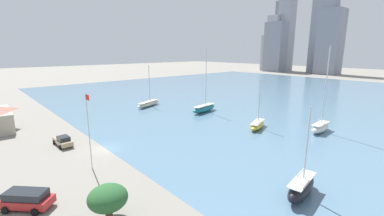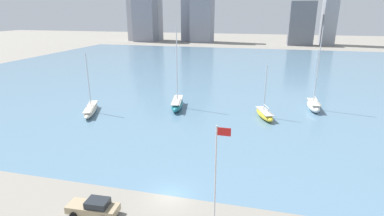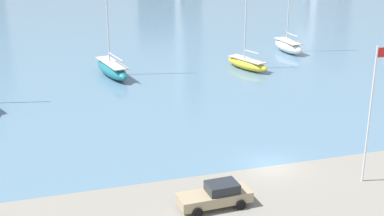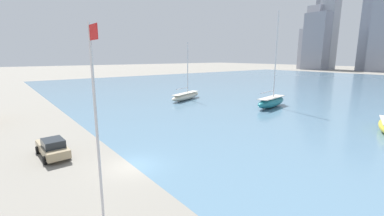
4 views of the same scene
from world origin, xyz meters
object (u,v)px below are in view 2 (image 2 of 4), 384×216
(sailboat_teal, at_px, (177,103))
(sailboat_yellow, at_px, (264,114))
(sailboat_cream, at_px, (91,109))
(sailboat_white, at_px, (314,105))
(flag_pole, at_px, (216,177))
(parked_pickup_tan, at_px, (94,207))

(sailboat_teal, bearing_deg, sailboat_yellow, -16.63)
(sailboat_cream, distance_m, sailboat_teal, 17.19)
(sailboat_white, height_order, sailboat_teal, sailboat_white)
(sailboat_teal, bearing_deg, sailboat_cream, -166.09)
(sailboat_teal, bearing_deg, flag_pole, -78.96)
(sailboat_cream, height_order, parked_pickup_tan, sailboat_cream)
(sailboat_white, xyz_separation_m, sailboat_yellow, (-9.61, -7.23, -0.26))
(sailboat_white, xyz_separation_m, sailboat_teal, (-27.28, -5.41, -0.03))
(sailboat_yellow, bearing_deg, sailboat_cream, 168.88)
(sailboat_yellow, bearing_deg, sailboat_white, 16.70)
(sailboat_cream, height_order, sailboat_yellow, sailboat_cream)
(sailboat_yellow, xyz_separation_m, sailboat_teal, (-17.67, 1.82, 0.23))
(flag_pole, bearing_deg, parked_pickup_tan, -177.97)
(parked_pickup_tan, bearing_deg, sailboat_teal, -179.68)
(sailboat_cream, height_order, sailboat_white, sailboat_white)
(sailboat_cream, relative_size, sailboat_yellow, 1.18)
(sailboat_teal, relative_size, parked_pickup_tan, 3.16)
(sailboat_white, distance_m, sailboat_yellow, 12.02)
(flag_pole, height_order, sailboat_white, sailboat_white)
(flag_pole, distance_m, sailboat_cream, 40.31)
(sailboat_white, bearing_deg, parked_pickup_tan, -126.22)
(flag_pole, height_order, sailboat_teal, sailboat_teal)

